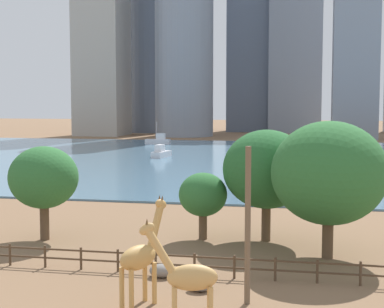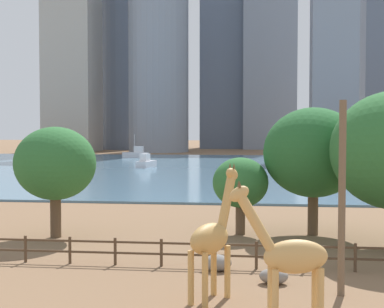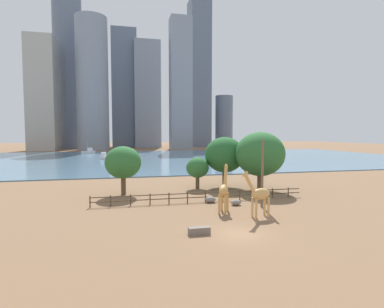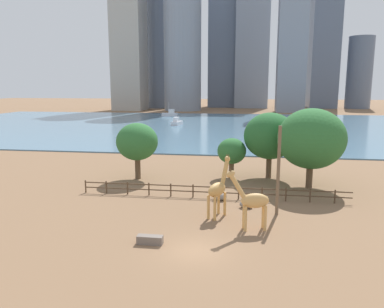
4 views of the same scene
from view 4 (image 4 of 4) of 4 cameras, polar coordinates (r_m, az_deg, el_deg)
ground_plane at (r=103.68m, az=6.59°, el=4.35°), size 400.00×400.00×0.00m
harbor_water at (r=100.69m, az=6.53°, el=4.23°), size 180.00×86.00×0.20m
giraffe_tall at (r=28.71m, az=9.18°, el=-7.02°), size 3.45×1.35×4.82m
giraffe_companion at (r=31.20m, az=3.99°, el=-5.32°), size 2.02×3.09×5.14m
utility_pole at (r=32.08m, az=13.02°, el=-2.54°), size 0.28×0.28×7.60m
boulder_near_fence at (r=34.21m, az=8.27°, el=-7.60°), size 1.21×0.86×0.65m
boulder_by_pole at (r=36.12m, az=4.26°, el=-6.46°), size 1.31×0.99×0.74m
feeding_trough at (r=26.75m, az=-6.43°, el=-12.86°), size 1.80×0.60×0.60m
enclosure_fence at (r=36.65m, az=2.57°, el=-5.56°), size 26.12×0.14×1.30m
tree_left_large at (r=41.25m, az=17.74°, el=2.22°), size 7.08×7.08×8.52m
tree_center_broad at (r=44.52m, az=6.07°, el=0.40°), size 3.40×3.40×4.71m
tree_right_tall at (r=43.85m, az=-8.37°, el=1.83°), size 4.83×4.83×6.58m
tree_left_small at (r=44.67m, az=11.78°, el=2.70°), size 6.06×6.06×7.76m
boat_ferry at (r=132.52m, az=-3.36°, el=6.15°), size 5.48×2.12×4.88m
boat_sailboat at (r=102.21m, az=-2.31°, el=4.85°), size 2.55×5.14×2.16m
skyline_tower_needle at (r=189.31m, az=-5.07°, el=19.84°), size 15.51×15.51×83.85m
skyline_block_central at (r=194.85m, az=5.00°, el=17.75°), size 14.94×14.72×71.60m
skyline_tower_glass at (r=189.74m, az=9.19°, el=16.74°), size 15.69×14.06×64.23m
skyline_block_left at (r=161.41m, az=15.15°, el=18.50°), size 11.14×9.53×68.97m
skyline_block_right at (r=198.26m, az=19.79°, el=20.29°), size 12.73×15.69×93.57m
skyline_tower_short at (r=196.00m, az=24.16°, el=11.21°), size 11.44×11.44×33.14m
skyline_block_wide at (r=166.99m, az=-1.47°, el=18.24°), size 16.00×16.00×67.12m
skyline_tower_far at (r=171.58m, az=-9.59°, el=15.98°), size 12.96×14.19×55.71m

